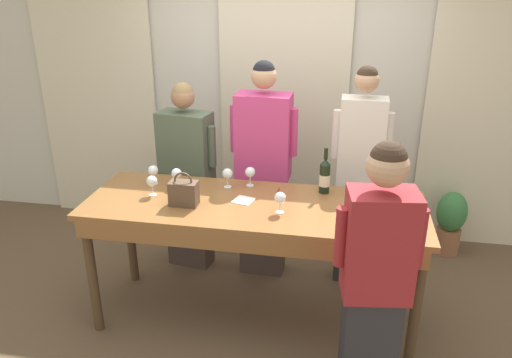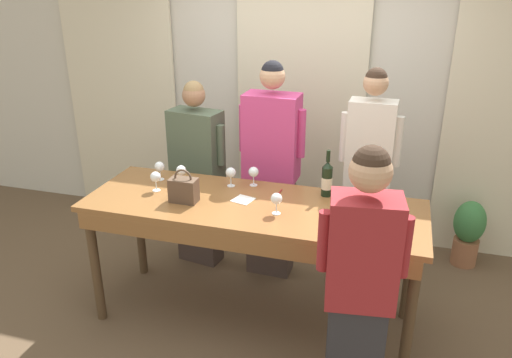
# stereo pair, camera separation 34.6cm
# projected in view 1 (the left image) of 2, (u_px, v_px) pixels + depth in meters

# --- Properties ---
(ground_plane) EXTENTS (18.00, 18.00, 0.00)m
(ground_plane) POSITION_uv_depth(u_px,v_px,m) (254.00, 317.00, 3.82)
(ground_plane) COLOR brown
(wall_back) EXTENTS (12.00, 0.06, 2.80)m
(wall_back) POSITION_uv_depth(u_px,v_px,m) (284.00, 91.00, 4.74)
(wall_back) COLOR beige
(wall_back) RESTS_ON ground_plane
(curtain_panel_left) EXTENTS (1.21, 0.03, 2.69)m
(curtain_panel_left) POSITION_uv_depth(u_px,v_px,m) (97.00, 91.00, 5.01)
(curtain_panel_left) COLOR beige
(curtain_panel_left) RESTS_ON ground_plane
(curtain_panel_center) EXTENTS (1.21, 0.03, 2.69)m
(curtain_panel_center) POSITION_uv_depth(u_px,v_px,m) (283.00, 99.00, 4.70)
(curtain_panel_center) COLOR beige
(curtain_panel_center) RESTS_ON ground_plane
(curtain_panel_right) EXTENTS (1.21, 0.03, 2.69)m
(curtain_panel_right) POSITION_uv_depth(u_px,v_px,m) (496.00, 107.00, 4.39)
(curtain_panel_right) COLOR beige
(curtain_panel_right) RESTS_ON ground_plane
(tasting_bar) EXTENTS (2.36, 0.81, 0.96)m
(tasting_bar) POSITION_uv_depth(u_px,v_px,m) (253.00, 220.00, 3.46)
(tasting_bar) COLOR brown
(tasting_bar) RESTS_ON ground_plane
(wine_bottle) EXTENTS (0.08, 0.08, 0.34)m
(wine_bottle) POSITION_uv_depth(u_px,v_px,m) (325.00, 176.00, 3.58)
(wine_bottle) COLOR black
(wine_bottle) RESTS_ON tasting_bar
(handbag) EXTENTS (0.19, 0.11, 0.24)m
(handbag) POSITION_uv_depth(u_px,v_px,m) (184.00, 193.00, 3.40)
(handbag) COLOR brown
(handbag) RESTS_ON tasting_bar
(wine_glass_front_left) EXTENTS (0.08, 0.08, 0.15)m
(wine_glass_front_left) POSITION_uv_depth(u_px,v_px,m) (227.00, 174.00, 3.67)
(wine_glass_front_left) COLOR white
(wine_glass_front_left) RESTS_ON tasting_bar
(wine_glass_front_mid) EXTENTS (0.08, 0.08, 0.15)m
(wine_glass_front_mid) POSITION_uv_depth(u_px,v_px,m) (152.00, 182.00, 3.54)
(wine_glass_front_mid) COLOR white
(wine_glass_front_mid) RESTS_ON tasting_bar
(wine_glass_front_right) EXTENTS (0.08, 0.08, 0.15)m
(wine_glass_front_right) POSITION_uv_depth(u_px,v_px,m) (153.00, 171.00, 3.73)
(wine_glass_front_right) COLOR white
(wine_glass_front_right) RESTS_ON tasting_bar
(wine_glass_center_left) EXTENTS (0.08, 0.08, 0.15)m
(wine_glass_center_left) POSITION_uv_depth(u_px,v_px,m) (280.00, 198.00, 3.28)
(wine_glass_center_left) COLOR white
(wine_glass_center_left) RESTS_ON tasting_bar
(wine_glass_center_mid) EXTENTS (0.08, 0.08, 0.15)m
(wine_glass_center_mid) POSITION_uv_depth(u_px,v_px,m) (250.00, 172.00, 3.70)
(wine_glass_center_mid) COLOR white
(wine_glass_center_mid) RESTS_ON tasting_bar
(wine_glass_center_right) EXTENTS (0.08, 0.08, 0.15)m
(wine_glass_center_right) POSITION_uv_depth(u_px,v_px,m) (177.00, 174.00, 3.68)
(wine_glass_center_right) COLOR white
(wine_glass_center_right) RESTS_ON tasting_bar
(napkin) EXTENTS (0.16, 0.16, 0.00)m
(napkin) POSITION_uv_depth(u_px,v_px,m) (244.00, 200.00, 3.49)
(napkin) COLOR white
(napkin) RESTS_ON tasting_bar
(pen) EXTENTS (0.01, 0.15, 0.01)m
(pen) POSITION_uv_depth(u_px,v_px,m) (278.00, 192.00, 3.62)
(pen) COLOR maroon
(pen) RESTS_ON tasting_bar
(guest_olive_jacket) EXTENTS (0.55, 0.30, 1.64)m
(guest_olive_jacket) POSITION_uv_depth(u_px,v_px,m) (187.00, 177.00, 4.24)
(guest_olive_jacket) COLOR #473833
(guest_olive_jacket) RESTS_ON ground_plane
(guest_pink_top) EXTENTS (0.55, 0.27, 1.83)m
(guest_pink_top) POSITION_uv_depth(u_px,v_px,m) (263.00, 171.00, 4.09)
(guest_pink_top) COLOR #473833
(guest_pink_top) RESTS_ON ground_plane
(guest_cream_sweater) EXTENTS (0.46, 0.21, 1.82)m
(guest_cream_sweater) POSITION_uv_depth(u_px,v_px,m) (359.00, 175.00, 3.96)
(guest_cream_sweater) COLOR #28282D
(guest_cream_sweater) RESTS_ON ground_plane
(host_pouring) EXTENTS (0.48, 0.29, 1.68)m
(host_pouring) POSITION_uv_depth(u_px,v_px,m) (375.00, 280.00, 2.74)
(host_pouring) COLOR #28282D
(host_pouring) RESTS_ON ground_plane
(potted_plant) EXTENTS (0.27, 0.27, 0.61)m
(potted_plant) POSITION_uv_depth(u_px,v_px,m) (450.00, 220.00, 4.59)
(potted_plant) COLOR #935B3D
(potted_plant) RESTS_ON ground_plane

